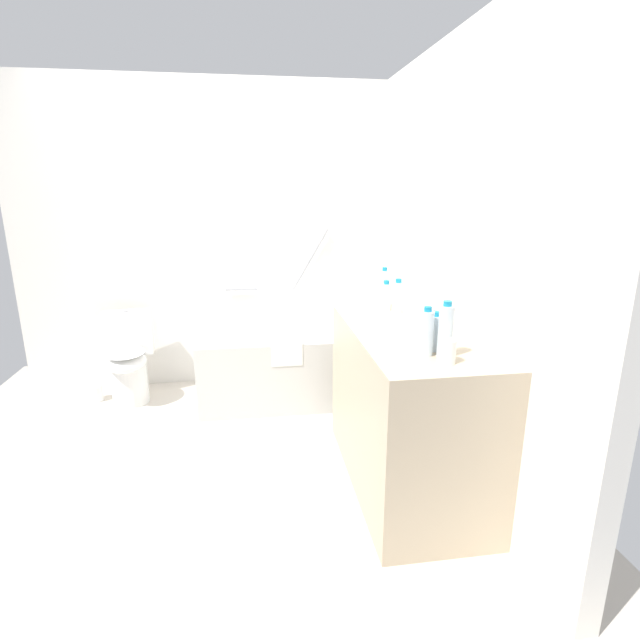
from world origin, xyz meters
TOP-DOWN VIEW (x-y plane):
  - ground_plane at (0.00, 0.00)m, footprint 3.73×3.73m
  - wall_back_tiled at (0.00, 1.32)m, footprint 3.13×0.10m
  - wall_right_mirror at (1.42, 0.00)m, footprint 0.10×2.94m
  - bathtub at (0.58, 0.88)m, footprint 1.49×0.79m
  - toilet at (-0.70, 0.95)m, footprint 0.37×0.49m
  - vanity_counter at (1.06, -0.39)m, footprint 0.60×1.25m
  - sink_basin at (1.06, -0.36)m, footprint 0.30×0.30m
  - sink_faucet at (1.24, -0.36)m, footprint 0.11×0.15m
  - water_bottle_0 at (1.07, -0.12)m, footprint 0.06×0.06m
  - water_bottle_1 at (1.06, 0.07)m, footprint 0.06×0.06m
  - water_bottle_2 at (1.07, 0.15)m, footprint 0.06×0.06m
  - water_bottle_3 at (1.07, -0.69)m, footprint 0.07×0.07m
  - water_bottle_4 at (1.01, -0.75)m, footprint 0.06×0.06m
  - water_bottle_5 at (1.09, -0.78)m, footprint 0.07×0.07m
  - drinking_glass_0 at (1.05, -0.61)m, footprint 0.06×0.06m
  - drinking_glass_1 at (1.07, -0.86)m, footprint 0.07×0.07m
  - toilet_paper_roll at (-0.98, 0.98)m, footprint 0.11×0.11m

SIDE VIEW (x-z plane):
  - ground_plane at x=0.00m, z-range 0.00..0.00m
  - toilet_paper_roll at x=-0.98m, z-range 0.00..0.13m
  - bathtub at x=0.58m, z-range -0.35..0.94m
  - toilet at x=-0.70m, z-range -0.02..0.67m
  - vanity_counter at x=1.06m, z-range 0.00..0.88m
  - sink_basin at x=1.06m, z-range 0.88..0.93m
  - sink_faucet at x=1.24m, z-range 0.87..0.95m
  - drinking_glass_0 at x=1.05m, z-range 0.88..0.97m
  - drinking_glass_1 at x=1.07m, z-range 0.88..0.98m
  - water_bottle_3 at x=1.07m, z-range 0.87..1.06m
  - water_bottle_1 at x=1.06m, z-range 0.87..1.06m
  - water_bottle_4 at x=1.01m, z-range 0.87..1.10m
  - water_bottle_0 at x=1.07m, z-range 0.87..1.10m
  - water_bottle_5 at x=1.09m, z-range 0.87..1.13m
  - water_bottle_2 at x=1.07m, z-range 0.87..1.13m
  - wall_back_tiled at x=0.00m, z-range 0.00..2.42m
  - wall_right_mirror at x=1.42m, z-range 0.00..2.42m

